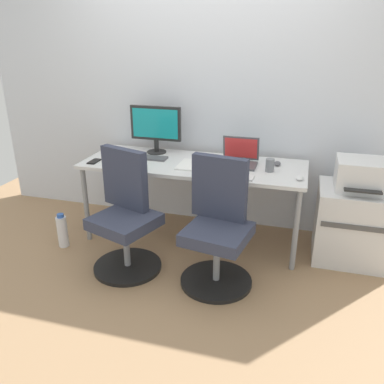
% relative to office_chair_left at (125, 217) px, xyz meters
% --- Properties ---
extents(ground_plane, '(5.28, 5.28, 0.00)m').
position_rel_office_chair_left_xyz_m(ground_plane, '(0.38, 0.60, -0.42)').
color(ground_plane, '#9E7A56').
extents(back_wall, '(4.40, 0.04, 2.60)m').
position_rel_office_chair_left_xyz_m(back_wall, '(0.38, 1.03, 0.88)').
color(back_wall, silver).
rests_on(back_wall, ground).
extents(desk, '(1.91, 0.71, 0.72)m').
position_rel_office_chair_left_xyz_m(desk, '(0.38, 0.60, 0.24)').
color(desk, silver).
rests_on(desk, ground).
extents(office_chair_left, '(0.56, 0.56, 0.94)m').
position_rel_office_chair_left_xyz_m(office_chair_left, '(0.00, 0.00, 0.00)').
color(office_chair_left, black).
rests_on(office_chair_left, ground).
extents(office_chair_right, '(0.54, 0.54, 0.94)m').
position_rel_office_chair_left_xyz_m(office_chair_right, '(0.74, 0.00, 0.00)').
color(office_chair_right, black).
rests_on(office_chair_right, ground).
extents(side_cabinet, '(0.59, 0.52, 0.61)m').
position_rel_office_chair_left_xyz_m(side_cabinet, '(1.74, 0.61, -0.12)').
color(side_cabinet, silver).
rests_on(side_cabinet, ground).
extents(printer, '(0.38, 0.40, 0.24)m').
position_rel_office_chair_left_xyz_m(printer, '(1.74, 0.61, 0.31)').
color(printer, silver).
rests_on(printer, side_cabinet).
extents(water_bottle_on_floor, '(0.09, 0.09, 0.31)m').
position_rel_office_chair_left_xyz_m(water_bottle_on_floor, '(-0.67, 0.11, -0.28)').
color(water_bottle_on_floor, white).
rests_on(water_bottle_on_floor, ground).
extents(desktop_monitor, '(0.48, 0.18, 0.43)m').
position_rel_office_chair_left_xyz_m(desktop_monitor, '(-0.04, 0.81, 0.54)').
color(desktop_monitor, '#262626').
rests_on(desktop_monitor, desk).
extents(open_laptop, '(0.31, 0.27, 0.22)m').
position_rel_office_chair_left_xyz_m(open_laptop, '(0.76, 0.67, 0.35)').
color(open_laptop, '#4C4C51').
rests_on(open_laptop, desk).
extents(keyboard_by_monitor, '(0.34, 0.12, 0.02)m').
position_rel_office_chair_left_xyz_m(keyboard_by_monitor, '(-0.04, 0.61, 0.30)').
color(keyboard_by_monitor, '#515156').
rests_on(keyboard_by_monitor, desk).
extents(keyboard_by_laptop, '(0.34, 0.12, 0.02)m').
position_rel_office_chair_left_xyz_m(keyboard_by_laptop, '(0.77, 0.32, 0.30)').
color(keyboard_by_laptop, silver).
rests_on(keyboard_by_laptop, desk).
extents(mouse_by_monitor, '(0.06, 0.10, 0.03)m').
position_rel_office_chair_left_xyz_m(mouse_by_monitor, '(1.08, 0.73, 0.31)').
color(mouse_by_monitor, '#515156').
rests_on(mouse_by_monitor, desk).
extents(mouse_by_laptop, '(0.06, 0.10, 0.03)m').
position_rel_office_chair_left_xyz_m(mouse_by_laptop, '(1.28, 0.42, 0.31)').
color(mouse_by_laptop, silver).
rests_on(mouse_by_laptop, desk).
extents(coffee_mug, '(0.08, 0.08, 0.09)m').
position_rel_office_chair_left_xyz_m(coffee_mug, '(0.79, 0.80, 0.34)').
color(coffee_mug, teal).
rests_on(coffee_mug, desk).
extents(pen_cup, '(0.07, 0.07, 0.10)m').
position_rel_office_chair_left_xyz_m(pen_cup, '(1.04, 0.55, 0.34)').
color(pen_cup, slate).
rests_on(pen_cup, desk).
extents(phone_near_monitor, '(0.07, 0.14, 0.01)m').
position_rel_office_chair_left_xyz_m(phone_near_monitor, '(-0.45, 0.39, 0.30)').
color(phone_near_monitor, black).
rests_on(phone_near_monitor, desk).
extents(notebook, '(0.21, 0.15, 0.03)m').
position_rel_office_chair_left_xyz_m(notebook, '(-0.10, 0.35, 0.31)').
color(notebook, green).
rests_on(notebook, desk).
extents(paper_pile, '(0.21, 0.30, 0.01)m').
position_rel_office_chair_left_xyz_m(paper_pile, '(0.38, 0.52, 0.30)').
color(paper_pile, white).
rests_on(paper_pile, desk).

